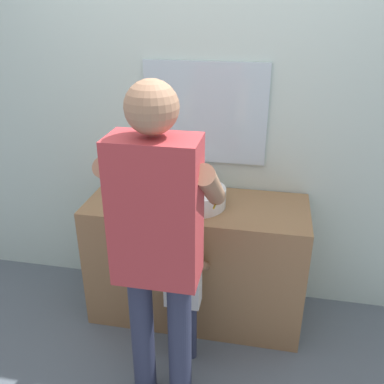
{
  "coord_description": "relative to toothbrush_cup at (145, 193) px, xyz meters",
  "views": [
    {
      "loc": [
        0.41,
        -1.93,
        1.95
      ],
      "look_at": [
        0.0,
        0.15,
        0.96
      ],
      "focal_mm": 39.11,
      "sensor_mm": 36.0,
      "label": 1
    }
  ],
  "objects": [
    {
      "name": "ground_plane",
      "position": [
        0.32,
        -0.27,
        -0.87
      ],
      "size": [
        14.0,
        14.0,
        0.0
      ],
      "primitive_type": "plane",
      "color": "slate"
    },
    {
      "name": "back_wall",
      "position": [
        0.32,
        0.35,
        0.48
      ],
      "size": [
        4.4,
        0.1,
        2.7
      ],
      "color": "silver",
      "rests_on": "ground"
    },
    {
      "name": "vanity_cabinet",
      "position": [
        0.32,
        0.03,
        -0.46
      ],
      "size": [
        1.35,
        0.54,
        0.81
      ],
      "primitive_type": "cube",
      "color": "olive",
      "rests_on": "ground"
    },
    {
      "name": "sink_basin",
      "position": [
        0.32,
        0.01,
        0.0
      ],
      "size": [
        0.36,
        0.36,
        0.11
      ],
      "color": "silver",
      "rests_on": "vanity_cabinet"
    },
    {
      "name": "faucet",
      "position": [
        0.32,
        0.22,
        0.03
      ],
      "size": [
        0.18,
        0.14,
        0.18
      ],
      "color": "#B7BABF",
      "rests_on": "vanity_cabinet"
    },
    {
      "name": "toothbrush_cup",
      "position": [
        0.0,
        0.0,
        0.0
      ],
      "size": [
        0.07,
        0.07,
        0.21
      ],
      "color": "#D86666",
      "rests_on": "vanity_cabinet"
    },
    {
      "name": "child_toddler",
      "position": [
        0.32,
        -0.37,
        -0.36
      ],
      "size": [
        0.26,
        0.26,
        0.85
      ],
      "color": "#2D334C",
      "rests_on": "ground"
    },
    {
      "name": "adult_parent",
      "position": [
        0.26,
        -0.65,
        0.14
      ],
      "size": [
        0.52,
        0.55,
        1.68
      ],
      "color": "#2D334C",
      "rests_on": "ground"
    }
  ]
}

